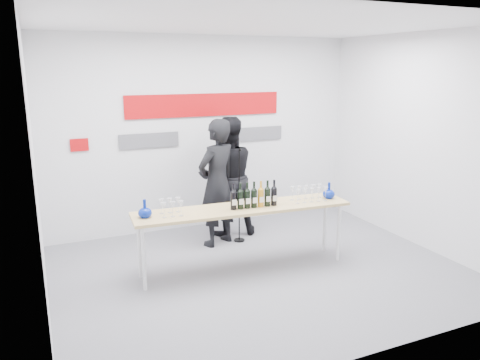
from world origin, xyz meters
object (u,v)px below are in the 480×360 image
object	(u,v)px
tasting_table	(243,212)
mic_stand	(239,213)
presenter_left	(217,183)
presenter_right	(228,177)

from	to	relation	value
tasting_table	mic_stand	distance (m)	1.03
presenter_left	presenter_right	xyz separation A→B (m)	(0.30, 0.33, -0.01)
presenter_left	tasting_table	bearing A→B (deg)	65.23
tasting_table	presenter_right	world-z (taller)	presenter_right
tasting_table	presenter_right	xyz separation A→B (m)	(0.31, 1.27, 0.15)
tasting_table	presenter_right	size ratio (longest dim) A/B	1.53
tasting_table	presenter_left	xyz separation A→B (m)	(0.02, 0.94, 0.16)
presenter_left	mic_stand	world-z (taller)	presenter_left
presenter_right	mic_stand	size ratio (longest dim) A/B	1.30
tasting_table	presenter_right	distance (m)	1.32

